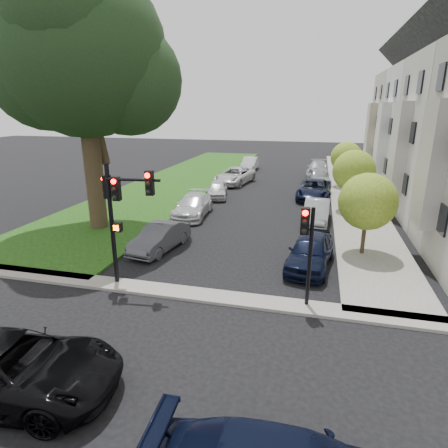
% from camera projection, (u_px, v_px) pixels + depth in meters
% --- Properties ---
extents(ground, '(140.00, 140.00, 0.00)m').
position_uv_depth(ground, '(187.00, 325.00, 12.39)').
color(ground, black).
rests_on(ground, ground).
extents(grass_strip, '(8.00, 44.00, 0.12)m').
position_uv_depth(grass_strip, '(182.00, 180.00, 36.66)').
color(grass_strip, black).
rests_on(grass_strip, ground).
extents(sidewalk_right, '(3.50, 44.00, 0.12)m').
position_uv_depth(sidewalk_right, '(350.00, 188.00, 33.02)').
color(sidewalk_right, gray).
rests_on(sidewalk_right, ground).
extents(sidewalk_cross, '(60.00, 1.00, 0.12)m').
position_uv_depth(sidewalk_cross, '(205.00, 296.00, 14.22)').
color(sidewalk_cross, gray).
rests_on(sidewalk_cross, ground).
extents(house_c, '(7.70, 7.55, 15.97)m').
position_uv_depth(house_c, '(438.00, 106.00, 28.71)').
color(house_c, silver).
rests_on(house_c, ground).
extents(house_d, '(7.70, 7.55, 15.97)m').
position_uv_depth(house_d, '(415.00, 106.00, 35.65)').
color(house_d, tan).
rests_on(house_d, ground).
extents(eucalyptus, '(9.95, 9.03, 14.09)m').
position_uv_depth(eucalyptus, '(80.00, 52.00, 19.38)').
color(eucalyptus, '#3E2B1C').
rests_on(eucalyptus, ground).
extents(small_tree_a, '(2.69, 2.69, 4.03)m').
position_uv_depth(small_tree_a, '(368.00, 202.00, 17.46)').
color(small_tree_a, '#3E2B1C').
rests_on(small_tree_a, ground).
extents(small_tree_b, '(2.81, 2.81, 4.22)m').
position_uv_depth(small_tree_b, '(354.00, 171.00, 25.01)').
color(small_tree_b, '#3E2B1C').
rests_on(small_tree_b, ground).
extents(small_tree_c, '(2.68, 2.68, 4.01)m').
position_uv_depth(small_tree_c, '(346.00, 157.00, 32.80)').
color(small_tree_c, '#3E2B1C').
rests_on(small_tree_c, ground).
extents(traffic_signal_main, '(2.41, 0.63, 4.92)m').
position_uv_depth(traffic_signal_main, '(119.00, 204.00, 14.22)').
color(traffic_signal_main, black).
rests_on(traffic_signal_main, ground).
extents(traffic_signal_secondary, '(0.47, 0.38, 3.73)m').
position_uv_depth(traffic_signal_secondary, '(307.00, 239.00, 12.79)').
color(traffic_signal_secondary, black).
rests_on(traffic_signal_secondary, ground).
extents(car_cross_near, '(5.79, 3.19, 1.54)m').
position_uv_depth(car_cross_near, '(9.00, 368.00, 9.23)').
color(car_cross_near, black).
rests_on(car_cross_near, ground).
extents(car_parked_0, '(2.32, 4.60, 1.50)m').
position_uv_depth(car_parked_0, '(310.00, 251.00, 16.69)').
color(car_parked_0, black).
rests_on(car_parked_0, ground).
extents(car_parked_1, '(1.65, 4.29, 1.40)m').
position_uv_depth(car_parked_1, '(317.00, 211.00, 23.23)').
color(car_parked_1, '#999BA0').
rests_on(car_parked_1, ground).
extents(car_parked_2, '(2.73, 5.41, 1.47)m').
position_uv_depth(car_parked_2, '(314.00, 189.00, 29.24)').
color(car_parked_2, black).
rests_on(car_parked_2, ground).
extents(car_parked_3, '(2.63, 4.70, 1.51)m').
position_uv_depth(car_parked_3, '(318.00, 176.00, 34.53)').
color(car_parked_3, '#999BA0').
rests_on(car_parked_3, ground).
extents(car_parked_4, '(2.21, 5.15, 1.48)m').
position_uv_depth(car_parked_4, '(318.00, 169.00, 39.03)').
color(car_parked_4, '#999BA0').
rests_on(car_parked_4, ground).
extents(car_parked_5, '(2.02, 4.20, 1.33)m').
position_uv_depth(car_parked_5, '(160.00, 238.00, 18.71)').
color(car_parked_5, '#3F4247').
rests_on(car_parked_5, ground).
extents(car_parked_6, '(2.27, 4.93, 1.40)m').
position_uv_depth(car_parked_6, '(193.00, 206.00, 24.56)').
color(car_parked_6, silver).
rests_on(car_parked_6, ground).
extents(car_parked_7, '(2.25, 4.00, 1.28)m').
position_uv_depth(car_parked_7, '(217.00, 190.00, 29.57)').
color(car_parked_7, silver).
rests_on(car_parked_7, ground).
extents(car_parked_8, '(3.42, 5.78, 1.51)m').
position_uv_depth(car_parked_8, '(235.00, 176.00, 34.90)').
color(car_parked_8, silver).
rests_on(car_parked_8, ground).
extents(car_parked_9, '(1.63, 4.41, 1.44)m').
position_uv_depth(car_parked_9, '(250.00, 164.00, 42.50)').
color(car_parked_9, silver).
rests_on(car_parked_9, ground).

